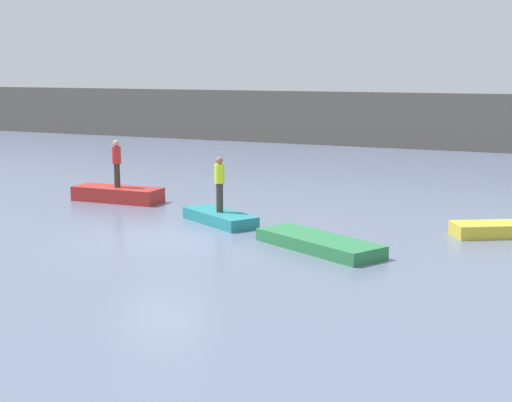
{
  "coord_description": "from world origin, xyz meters",
  "views": [
    {
      "loc": [
        11.3,
        -18.18,
        4.88
      ],
      "look_at": [
        1.82,
        2.51,
        0.87
      ],
      "focal_mm": 53.64,
      "sensor_mm": 36.0,
      "label": 1
    }
  ],
  "objects_px": {
    "rowboat_green": "(319,243)",
    "person_hiviz_shirt": "(219,181)",
    "rowboat_teal": "(220,218)",
    "rowboat_red": "(118,194)",
    "person_red_shirt": "(117,161)"
  },
  "relations": [
    {
      "from": "rowboat_red",
      "to": "rowboat_teal",
      "type": "relative_size",
      "value": 1.16
    },
    {
      "from": "rowboat_green",
      "to": "rowboat_teal",
      "type": "bearing_deg",
      "value": -179.34
    },
    {
      "from": "rowboat_teal",
      "to": "rowboat_green",
      "type": "distance_m",
      "value": 4.52
    },
    {
      "from": "rowboat_green",
      "to": "person_hiviz_shirt",
      "type": "bearing_deg",
      "value": -179.34
    },
    {
      "from": "rowboat_teal",
      "to": "person_hiviz_shirt",
      "type": "distance_m",
      "value": 1.16
    },
    {
      "from": "rowboat_teal",
      "to": "rowboat_green",
      "type": "relative_size",
      "value": 0.74
    },
    {
      "from": "rowboat_green",
      "to": "person_hiviz_shirt",
      "type": "height_order",
      "value": "person_hiviz_shirt"
    },
    {
      "from": "rowboat_red",
      "to": "person_red_shirt",
      "type": "height_order",
      "value": "person_red_shirt"
    },
    {
      "from": "rowboat_green",
      "to": "person_hiviz_shirt",
      "type": "relative_size",
      "value": 2.21
    },
    {
      "from": "rowboat_red",
      "to": "rowboat_green",
      "type": "xyz_separation_m",
      "value": [
        9.29,
        -3.99,
        -0.09
      ]
    },
    {
      "from": "rowboat_red",
      "to": "rowboat_green",
      "type": "distance_m",
      "value": 10.11
    },
    {
      "from": "person_hiviz_shirt",
      "to": "rowboat_red",
      "type": "bearing_deg",
      "value": 159.3
    },
    {
      "from": "rowboat_teal",
      "to": "person_red_shirt",
      "type": "relative_size",
      "value": 1.67
    },
    {
      "from": "rowboat_green",
      "to": "person_red_shirt",
      "type": "xyz_separation_m",
      "value": [
        -9.29,
        3.99,
        1.32
      ]
    },
    {
      "from": "rowboat_red",
      "to": "rowboat_teal",
      "type": "height_order",
      "value": "rowboat_red"
    }
  ]
}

